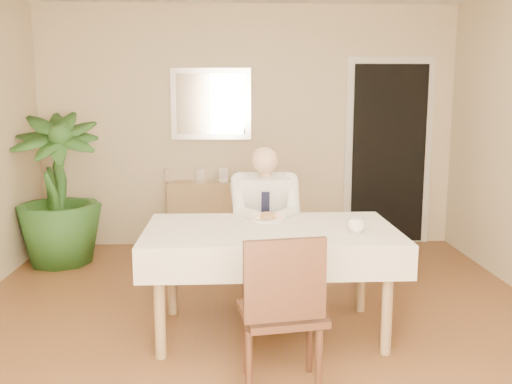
{
  "coord_description": "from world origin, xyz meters",
  "views": [
    {
      "loc": [
        -0.17,
        -3.73,
        1.65
      ],
      "look_at": [
        0.0,
        0.35,
        0.95
      ],
      "focal_mm": 40.0,
      "sensor_mm": 36.0,
      "label": 1
    }
  ],
  "objects_px": {
    "seated_man": "(266,218)",
    "sideboard": "(212,215)",
    "chair_far": "(264,238)",
    "coffee_mug": "(356,225)",
    "dining_table": "(271,240)",
    "potted_palm": "(57,190)",
    "chair_near": "(283,306)"
  },
  "relations": [
    {
      "from": "dining_table",
      "to": "potted_palm",
      "type": "xyz_separation_m",
      "value": [
        -1.96,
        1.75,
        0.07
      ]
    },
    {
      "from": "chair_far",
      "to": "sideboard",
      "type": "distance_m",
      "value": 1.48
    },
    {
      "from": "seated_man",
      "to": "coffee_mug",
      "type": "distance_m",
      "value": 0.93
    },
    {
      "from": "seated_man",
      "to": "potted_palm",
      "type": "xyz_separation_m",
      "value": [
        -1.96,
        1.15,
        0.05
      ]
    },
    {
      "from": "seated_man",
      "to": "sideboard",
      "type": "xyz_separation_m",
      "value": [
        -0.49,
        1.68,
        -0.33
      ]
    },
    {
      "from": "potted_palm",
      "to": "dining_table",
      "type": "bearing_deg",
      "value": -41.71
    },
    {
      "from": "coffee_mug",
      "to": "sideboard",
      "type": "distance_m",
      "value": 2.67
    },
    {
      "from": "dining_table",
      "to": "seated_man",
      "type": "bearing_deg",
      "value": 89.61
    },
    {
      "from": "seated_man",
      "to": "sideboard",
      "type": "bearing_deg",
      "value": 106.14
    },
    {
      "from": "coffee_mug",
      "to": "sideboard",
      "type": "xyz_separation_m",
      "value": [
        -1.04,
        2.42,
        -0.44
      ]
    },
    {
      "from": "chair_near",
      "to": "potted_palm",
      "type": "bearing_deg",
      "value": 117.29
    },
    {
      "from": "potted_palm",
      "to": "coffee_mug",
      "type": "bearing_deg",
      "value": -37.02
    },
    {
      "from": "chair_far",
      "to": "coffee_mug",
      "type": "xyz_separation_m",
      "value": [
        0.56,
        -1.02,
        0.34
      ]
    },
    {
      "from": "dining_table",
      "to": "seated_man",
      "type": "distance_m",
      "value": 0.59
    },
    {
      "from": "coffee_mug",
      "to": "seated_man",
      "type": "bearing_deg",
      "value": 126.79
    },
    {
      "from": "sideboard",
      "to": "potted_palm",
      "type": "distance_m",
      "value": 1.61
    },
    {
      "from": "dining_table",
      "to": "coffee_mug",
      "type": "xyz_separation_m",
      "value": [
        0.56,
        -0.15,
        0.13
      ]
    },
    {
      "from": "chair_far",
      "to": "dining_table",
      "type": "bearing_deg",
      "value": -89.17
    },
    {
      "from": "dining_table",
      "to": "chair_near",
      "type": "relative_size",
      "value": 1.86
    },
    {
      "from": "dining_table",
      "to": "chair_near",
      "type": "bearing_deg",
      "value": -89.78
    },
    {
      "from": "chair_far",
      "to": "coffee_mug",
      "type": "distance_m",
      "value": 1.21
    },
    {
      "from": "dining_table",
      "to": "chair_far",
      "type": "relative_size",
      "value": 2.08
    },
    {
      "from": "coffee_mug",
      "to": "potted_palm",
      "type": "relative_size",
      "value": 0.08
    },
    {
      "from": "chair_far",
      "to": "potted_palm",
      "type": "relative_size",
      "value": 0.56
    },
    {
      "from": "chair_near",
      "to": "sideboard",
      "type": "height_order",
      "value": "chair_near"
    },
    {
      "from": "chair_far",
      "to": "sideboard",
      "type": "bearing_deg",
      "value": 109.99
    },
    {
      "from": "dining_table",
      "to": "chair_far",
      "type": "bearing_deg",
      "value": 89.61
    },
    {
      "from": "coffee_mug",
      "to": "dining_table",
      "type": "bearing_deg",
      "value": 164.87
    },
    {
      "from": "potted_palm",
      "to": "chair_near",
      "type": "bearing_deg",
      "value": -52.94
    },
    {
      "from": "dining_table",
      "to": "seated_man",
      "type": "height_order",
      "value": "seated_man"
    },
    {
      "from": "dining_table",
      "to": "sideboard",
      "type": "bearing_deg",
      "value": 101.68
    },
    {
      "from": "potted_palm",
      "to": "sideboard",
      "type": "bearing_deg",
      "value": 19.51
    }
  ]
}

